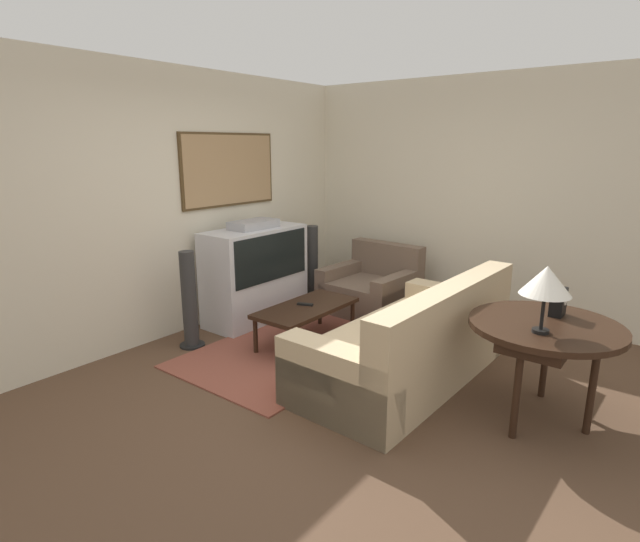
{
  "coord_description": "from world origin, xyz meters",
  "views": [
    {
      "loc": [
        -3.01,
        -2.15,
        1.94
      ],
      "look_at": [
        0.7,
        0.72,
        0.75
      ],
      "focal_mm": 28.0,
      "sensor_mm": 36.0,
      "label": 1
    }
  ],
  "objects_px": {
    "console_table": "(546,332)",
    "speaker_tower_left": "(189,302)",
    "tv": "(255,273)",
    "coffee_table": "(306,310)",
    "armchair": "(372,290)",
    "couch": "(412,345)",
    "speaker_tower_right": "(312,266)",
    "table_lamp": "(546,281)",
    "mantel_clock": "(558,302)"
  },
  "relations": [
    {
      "from": "tv",
      "to": "couch",
      "type": "xyz_separation_m",
      "value": [
        -0.25,
        -2.09,
        -0.24
      ]
    },
    {
      "from": "armchair",
      "to": "console_table",
      "type": "height_order",
      "value": "armchair"
    },
    {
      "from": "coffee_table",
      "to": "speaker_tower_left",
      "type": "bearing_deg",
      "value": 131.47
    },
    {
      "from": "tv",
      "to": "coffee_table",
      "type": "xyz_separation_m",
      "value": [
        -0.21,
        -0.9,
        -0.19
      ]
    },
    {
      "from": "table_lamp",
      "to": "speaker_tower_right",
      "type": "height_order",
      "value": "table_lamp"
    },
    {
      "from": "table_lamp",
      "to": "speaker_tower_left",
      "type": "distance_m",
      "value": 3.19
    },
    {
      "from": "mantel_clock",
      "to": "speaker_tower_left",
      "type": "distance_m",
      "value": 3.24
    },
    {
      "from": "tv",
      "to": "coffee_table",
      "type": "height_order",
      "value": "tv"
    },
    {
      "from": "coffee_table",
      "to": "speaker_tower_right",
      "type": "bearing_deg",
      "value": 36.17
    },
    {
      "from": "armchair",
      "to": "coffee_table",
      "type": "bearing_deg",
      "value": -85.29
    },
    {
      "from": "armchair",
      "to": "mantel_clock",
      "type": "distance_m",
      "value": 2.59
    },
    {
      "from": "tv",
      "to": "speaker_tower_right",
      "type": "distance_m",
      "value": 0.96
    },
    {
      "from": "mantel_clock",
      "to": "speaker_tower_right",
      "type": "xyz_separation_m",
      "value": [
        1.01,
        3.09,
        -0.38
      ]
    },
    {
      "from": "console_table",
      "to": "table_lamp",
      "type": "relative_size",
      "value": 2.28
    },
    {
      "from": "couch",
      "to": "armchair",
      "type": "height_order",
      "value": "couch"
    },
    {
      "from": "console_table",
      "to": "speaker_tower_left",
      "type": "bearing_deg",
      "value": 102.57
    },
    {
      "from": "armchair",
      "to": "table_lamp",
      "type": "relative_size",
      "value": 2.21
    },
    {
      "from": "coffee_table",
      "to": "speaker_tower_right",
      "type": "height_order",
      "value": "speaker_tower_right"
    },
    {
      "from": "armchair",
      "to": "coffee_table",
      "type": "xyz_separation_m",
      "value": [
        -1.27,
        -0.03,
        0.09
      ]
    },
    {
      "from": "couch",
      "to": "console_table",
      "type": "xyz_separation_m",
      "value": [
        -0.02,
        -1.03,
        0.37
      ]
    },
    {
      "from": "couch",
      "to": "speaker_tower_left",
      "type": "distance_m",
      "value": 2.17
    },
    {
      "from": "console_table",
      "to": "speaker_tower_left",
      "type": "xyz_separation_m",
      "value": [
        -0.69,
        3.08,
        -0.21
      ]
    },
    {
      "from": "tv",
      "to": "speaker_tower_right",
      "type": "height_order",
      "value": "tv"
    },
    {
      "from": "mantel_clock",
      "to": "speaker_tower_left",
      "type": "bearing_deg",
      "value": 106.35
    },
    {
      "from": "couch",
      "to": "mantel_clock",
      "type": "xyz_separation_m",
      "value": [
        0.2,
        -1.05,
        0.54
      ]
    },
    {
      "from": "speaker_tower_left",
      "to": "couch",
      "type": "bearing_deg",
      "value": -70.89
    },
    {
      "from": "coffee_table",
      "to": "armchair",
      "type": "bearing_deg",
      "value": 1.33
    },
    {
      "from": "speaker_tower_right",
      "to": "couch",
      "type": "bearing_deg",
      "value": -120.67
    },
    {
      "from": "tv",
      "to": "table_lamp",
      "type": "height_order",
      "value": "table_lamp"
    },
    {
      "from": "table_lamp",
      "to": "speaker_tower_right",
      "type": "xyz_separation_m",
      "value": [
        1.45,
        3.09,
        -0.63
      ]
    },
    {
      "from": "coffee_table",
      "to": "speaker_tower_left",
      "type": "distance_m",
      "value": 1.14
    },
    {
      "from": "table_lamp",
      "to": "speaker_tower_left",
      "type": "bearing_deg",
      "value": 98.64
    },
    {
      "from": "speaker_tower_right",
      "to": "mantel_clock",
      "type": "bearing_deg",
      "value": -108.11
    },
    {
      "from": "console_table",
      "to": "speaker_tower_left",
      "type": "relative_size",
      "value": 1.08
    },
    {
      "from": "table_lamp",
      "to": "speaker_tower_right",
      "type": "relative_size",
      "value": 0.47
    },
    {
      "from": "mantel_clock",
      "to": "speaker_tower_right",
      "type": "height_order",
      "value": "speaker_tower_right"
    },
    {
      "from": "mantel_clock",
      "to": "tv",
      "type": "bearing_deg",
      "value": 89.05
    },
    {
      "from": "console_table",
      "to": "speaker_tower_left",
      "type": "distance_m",
      "value": 3.16
    },
    {
      "from": "couch",
      "to": "armchair",
      "type": "distance_m",
      "value": 1.79
    },
    {
      "from": "tv",
      "to": "couch",
      "type": "relative_size",
      "value": 0.55
    },
    {
      "from": "speaker_tower_right",
      "to": "console_table",
      "type": "bearing_deg",
      "value": -111.82
    },
    {
      "from": "couch",
      "to": "console_table",
      "type": "distance_m",
      "value": 1.1
    },
    {
      "from": "couch",
      "to": "speaker_tower_right",
      "type": "distance_m",
      "value": 2.38
    },
    {
      "from": "coffee_table",
      "to": "table_lamp",
      "type": "relative_size",
      "value": 2.41
    },
    {
      "from": "tv",
      "to": "mantel_clock",
      "type": "bearing_deg",
      "value": -90.95
    },
    {
      "from": "tv",
      "to": "table_lamp",
      "type": "distance_m",
      "value": 3.23
    },
    {
      "from": "couch",
      "to": "console_table",
      "type": "bearing_deg",
      "value": 90.56
    },
    {
      "from": "mantel_clock",
      "to": "table_lamp",
      "type": "bearing_deg",
      "value": 179.85
    },
    {
      "from": "console_table",
      "to": "mantel_clock",
      "type": "relative_size",
      "value": 5.07
    },
    {
      "from": "armchair",
      "to": "tv",
      "type": "bearing_deg",
      "value": -126.05
    }
  ]
}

